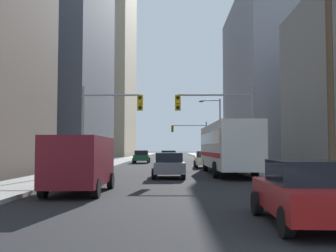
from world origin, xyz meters
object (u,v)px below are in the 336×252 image
at_px(sedan_grey, 169,165).
at_px(sedan_blue, 169,157).
at_px(sedan_beige, 205,159).
at_px(sedan_green, 142,157).
at_px(traffic_signal_far_right, 191,133).
at_px(cargo_van_maroon, 81,161).
at_px(traffic_signal_near_left, 109,115).
at_px(sedan_red, 306,192).
at_px(city_bus, 227,146).
at_px(traffic_signal_near_right, 218,114).

bearing_deg(sedan_grey, sedan_blue, 90.57).
height_order(sedan_beige, sedan_green, same).
height_order(sedan_beige, traffic_signal_far_right, traffic_signal_far_right).
bearing_deg(sedan_blue, cargo_van_maroon, -96.43).
bearing_deg(traffic_signal_far_right, sedan_grey, -94.75).
bearing_deg(sedan_beige, sedan_grey, -105.16).
relative_size(cargo_van_maroon, sedan_beige, 1.24).
height_order(sedan_beige, traffic_signal_near_left, traffic_signal_near_left).
distance_m(cargo_van_maroon, sedan_red, 9.46).
xyz_separation_m(cargo_van_maroon, sedan_green, (-0.01, 31.33, -0.52)).
xyz_separation_m(sedan_red, traffic_signal_near_left, (-7.42, 16.91, 3.29)).
distance_m(city_bus, traffic_signal_far_right, 35.00).
height_order(city_bus, sedan_blue, city_bus).
height_order(sedan_red, traffic_signal_far_right, traffic_signal_far_right).
height_order(sedan_red, traffic_signal_near_left, traffic_signal_near_left).
bearing_deg(traffic_signal_near_right, sedan_blue, 100.61).
bearing_deg(traffic_signal_near_left, traffic_signal_near_right, 0.01).
bearing_deg(sedan_green, cargo_van_maroon, -89.98).
distance_m(sedan_grey, sedan_blue, 21.21).
distance_m(city_bus, sedan_beige, 9.07).
distance_m(sedan_red, traffic_signal_near_left, 18.76).
height_order(sedan_green, traffic_signal_near_left, traffic_signal_near_left).
xyz_separation_m(sedan_red, traffic_signal_far_right, (-0.21, 52.35, 3.36)).
bearing_deg(cargo_van_maroon, sedan_green, 90.02).
distance_m(sedan_red, sedan_beige, 26.39).
distance_m(sedan_beige, traffic_signal_far_right, 26.18).
height_order(sedan_red, traffic_signal_near_right, traffic_signal_near_right).
bearing_deg(sedan_green, sedan_grey, -81.45).
bearing_deg(sedan_blue, sedan_beige, -69.74).
bearing_deg(sedan_red, traffic_signal_near_left, 113.70).
bearing_deg(sedan_red, sedan_green, 100.29).
bearing_deg(sedan_green, traffic_signal_near_right, -71.95).
bearing_deg(sedan_blue, city_bus, -77.08).
relative_size(cargo_van_maroon, traffic_signal_far_right, 0.88).
bearing_deg(sedan_blue, traffic_signal_near_left, -101.60).
xyz_separation_m(cargo_van_maroon, traffic_signal_near_left, (-0.57, 10.41, 2.77)).
distance_m(sedan_beige, sedan_blue, 9.92).
xyz_separation_m(cargo_van_maroon, sedan_red, (6.85, -6.50, -0.52)).
distance_m(sedan_grey, traffic_signal_far_right, 38.14).
bearing_deg(sedan_grey, sedan_green, 98.55).
bearing_deg(traffic_signal_near_left, city_bus, 3.70).
distance_m(traffic_signal_near_left, traffic_signal_near_right, 7.37).
distance_m(sedan_green, traffic_signal_far_right, 16.32).
bearing_deg(cargo_van_maroon, sedan_beige, 71.32).
relative_size(sedan_blue, traffic_signal_near_right, 0.70).
relative_size(sedan_beige, sedan_green, 0.99).
xyz_separation_m(sedan_red, sedan_green, (-6.87, 37.83, 0.00)).
xyz_separation_m(sedan_red, sedan_grey, (-3.36, 14.49, 0.00)).
bearing_deg(cargo_van_maroon, sedan_blue, 83.57).
distance_m(cargo_van_maroon, sedan_grey, 8.74).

